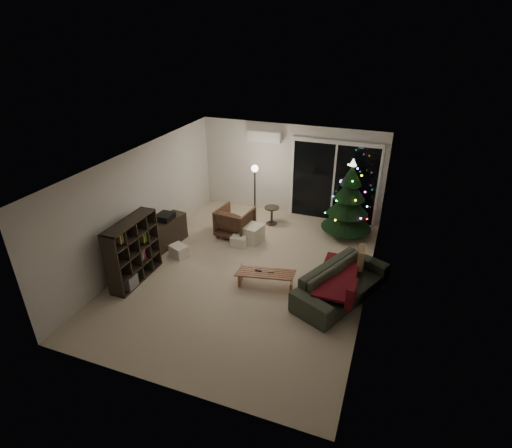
{
  "coord_description": "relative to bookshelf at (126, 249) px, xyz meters",
  "views": [
    {
      "loc": [
        2.7,
        -6.71,
        4.87
      ],
      "look_at": [
        0.1,
        0.3,
        1.05
      ],
      "focal_mm": 28.0,
      "sensor_mm": 36.0,
      "label": 1
    }
  ],
  "objects": [
    {
      "name": "room",
      "position": [
        2.71,
        2.52,
        0.34
      ],
      "size": [
        6.5,
        7.51,
        2.6
      ],
      "color": "beige",
      "rests_on": "ground"
    },
    {
      "name": "bookshelf",
      "position": [
        0.0,
        0.0,
        0.0
      ],
      "size": [
        0.6,
        1.4,
        1.36
      ],
      "primitive_type": null,
      "rotation": [
        0.0,
        0.0,
        -0.2
      ],
      "color": "black",
      "rests_on": "floor"
    },
    {
      "name": "media_cabinet",
      "position": [
        0.0,
        1.49,
        -0.34
      ],
      "size": [
        0.54,
        1.12,
        0.67
      ],
      "primitive_type": "cube",
      "rotation": [
        0.0,
        0.0,
        -0.13
      ],
      "color": "black",
      "rests_on": "floor"
    },
    {
      "name": "stereo",
      "position": [
        0.0,
        1.49,
        0.07
      ],
      "size": [
        0.34,
        0.4,
        0.14
      ],
      "primitive_type": "cube",
      "color": "black",
      "rests_on": "media_cabinet"
    },
    {
      "name": "armchair",
      "position": [
        1.36,
        2.49,
        -0.3
      ],
      "size": [
        0.88,
        0.9,
        0.75
      ],
      "primitive_type": "imported",
      "rotation": [
        0.0,
        0.0,
        3.04
      ],
      "color": "brown",
      "rests_on": "floor"
    },
    {
      "name": "ottoman",
      "position": [
        1.86,
        2.34,
        -0.46
      ],
      "size": [
        0.58,
        0.58,
        0.43
      ],
      "primitive_type": "cube",
      "rotation": [
        0.0,
        0.0,
        -0.23
      ],
      "color": "beige",
      "rests_on": "floor"
    },
    {
      "name": "cardboard_box_a",
      "position": [
        0.54,
        1.1,
        -0.54
      ],
      "size": [
        0.47,
        0.42,
        0.28
      ],
      "primitive_type": "cube",
      "rotation": [
        0.0,
        0.0,
        -0.4
      ],
      "color": "#EFE6CF",
      "rests_on": "floor"
    },
    {
      "name": "cardboard_box_b",
      "position": [
        1.65,
        2.01,
        -0.55
      ],
      "size": [
        0.38,
        0.29,
        0.25
      ],
      "primitive_type": "cube",
      "rotation": [
        0.0,
        0.0,
        0.07
      ],
      "color": "#EFE6CF",
      "rests_on": "floor"
    },
    {
      "name": "side_table",
      "position": [
        2.02,
        3.42,
        -0.44
      ],
      "size": [
        0.42,
        0.42,
        0.49
      ],
      "primitive_type": "cylinder",
      "rotation": [
        0.0,
        0.0,
        0.07
      ],
      "color": "black",
      "rests_on": "floor"
    },
    {
      "name": "floor_lamp",
      "position": [
        1.61,
        3.24,
        0.12
      ],
      "size": [
        0.25,
        0.25,
        1.59
      ],
      "primitive_type": "cylinder",
      "color": "black",
      "rests_on": "floor"
    },
    {
      "name": "sofa",
      "position": [
        4.3,
        0.87,
        -0.36
      ],
      "size": [
        1.71,
        2.35,
        0.64
      ],
      "primitive_type": "imported",
      "rotation": [
        0.0,
        0.0,
        1.14
      ],
      "color": "#3C4135",
      "rests_on": "floor"
    },
    {
      "name": "sofa_throw",
      "position": [
        4.2,
        0.87,
        -0.22
      ],
      "size": [
        0.69,
        1.58,
        0.05
      ],
      "primitive_type": "cube",
      "color": "#5B1220",
      "rests_on": "sofa"
    },
    {
      "name": "cushion_a",
      "position": [
        4.55,
        1.52,
        -0.1
      ],
      "size": [
        0.16,
        0.43,
        0.42
      ],
      "primitive_type": "cube",
      "rotation": [
        0.0,
        0.0,
        0.09
      ],
      "color": "#77684E",
      "rests_on": "sofa"
    },
    {
      "name": "cushion_b",
      "position": [
        4.55,
        0.22,
        -0.1
      ],
      "size": [
        0.16,
        0.43,
        0.42
      ],
      "primitive_type": "cube",
      "rotation": [
        0.0,
        0.0,
        -0.07
      ],
      "color": "#5B1220",
      "rests_on": "sofa"
    },
    {
      "name": "coffee_table",
      "position": [
        2.8,
        0.64,
        -0.5
      ],
      "size": [
        1.21,
        0.63,
        0.36
      ],
      "primitive_type": null,
      "rotation": [
        0.0,
        0.0,
        0.2
      ],
      "color": "#A86643",
      "rests_on": "floor"
    },
    {
      "name": "remote_a",
      "position": [
        2.65,
        0.64,
        -0.31
      ],
      "size": [
        0.14,
        0.04,
        0.02
      ],
      "primitive_type": "cube",
      "color": "black",
      "rests_on": "coffee_table"
    },
    {
      "name": "remote_b",
      "position": [
        2.9,
        0.69,
        -0.31
      ],
      "size": [
        0.14,
        0.08,
        0.02
      ],
      "primitive_type": "cube",
      "rotation": [
        0.0,
        0.0,
        0.35
      ],
      "color": "slate",
      "rests_on": "coffee_table"
    },
    {
      "name": "christmas_tree",
      "position": [
        3.98,
        3.46,
        0.33
      ],
      "size": [
        1.39,
        1.39,
        2.01
      ],
      "primitive_type": "cone",
      "rotation": [
        0.0,
        0.0,
        -0.12
      ],
      "color": "black",
      "rests_on": "floor"
    }
  ]
}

